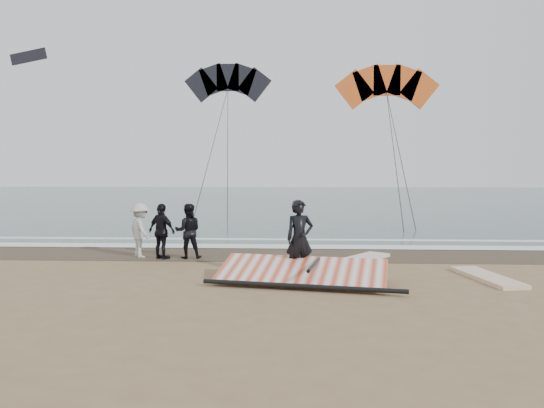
% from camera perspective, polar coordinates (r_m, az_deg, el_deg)
% --- Properties ---
extents(ground, '(120.00, 120.00, 0.00)m').
position_cam_1_polar(ground, '(11.41, 3.84, -9.09)').
color(ground, '#8C704C').
rests_on(ground, ground).
extents(sea, '(120.00, 54.00, 0.02)m').
position_cam_1_polar(sea, '(44.19, 3.04, 0.56)').
color(sea, '#233838').
rests_on(sea, ground).
extents(wet_sand, '(120.00, 2.80, 0.01)m').
position_cam_1_polar(wet_sand, '(15.82, 3.53, -5.41)').
color(wet_sand, '#4C3D2B').
rests_on(wet_sand, ground).
extents(foam_near, '(120.00, 0.90, 0.01)m').
position_cam_1_polar(foam_near, '(17.20, 3.47, -4.59)').
color(foam_near, white).
rests_on(foam_near, sea).
extents(foam_far, '(120.00, 0.45, 0.01)m').
position_cam_1_polar(foam_far, '(18.89, 3.41, -3.83)').
color(foam_far, white).
rests_on(foam_far, sea).
extents(man_main, '(0.77, 0.63, 1.82)m').
position_cam_1_polar(man_main, '(12.43, 2.99, -3.74)').
color(man_main, black).
rests_on(man_main, ground).
extents(board_white, '(1.08, 2.40, 0.09)m').
position_cam_1_polar(board_white, '(13.30, 22.15, -7.30)').
color(board_white, silver).
rests_on(board_white, ground).
extents(board_cream, '(1.97, 2.34, 0.10)m').
position_cam_1_polar(board_cream, '(14.81, 9.32, -5.92)').
color(board_cream, silver).
rests_on(board_cream, ground).
extents(trio_cluster, '(2.38, 1.26, 1.57)m').
position_cam_1_polar(trio_cluster, '(15.37, -11.83, -2.84)').
color(trio_cluster, black).
rests_on(trio_cluster, ground).
extents(sail_rig, '(4.26, 2.37, 0.50)m').
position_cam_1_polar(sail_rig, '(12.02, 2.89, -7.46)').
color(sail_rig, black).
rests_on(sail_rig, ground).
extents(kite_red, '(7.70, 7.66, 16.94)m').
position_cam_1_polar(kite_red, '(36.54, 12.25, 11.97)').
color(kite_red, '#E4571A').
rests_on(kite_red, ground).
extents(kite_dark, '(7.20, 8.13, 18.12)m').
position_cam_1_polar(kite_dark, '(40.41, -4.78, 12.63)').
color(kite_dark, black).
rests_on(kite_dark, ground).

